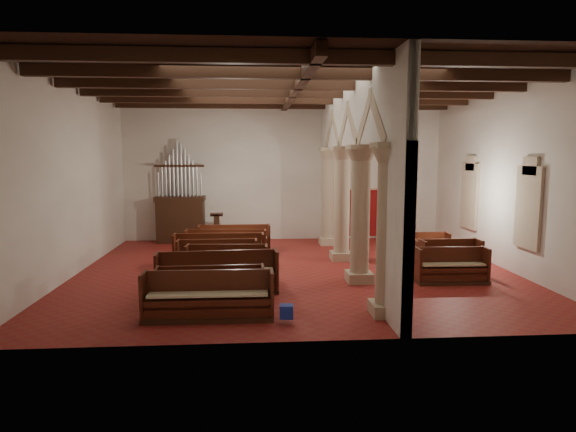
# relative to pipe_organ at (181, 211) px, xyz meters

# --- Properties ---
(floor) EXTENTS (14.00, 14.00, 0.00)m
(floor) POSITION_rel_pipe_organ_xyz_m (4.50, -5.50, -1.37)
(floor) COLOR maroon
(floor) RESTS_ON ground
(ceiling) EXTENTS (14.00, 14.00, 0.00)m
(ceiling) POSITION_rel_pipe_organ_xyz_m (4.50, -5.50, 4.63)
(ceiling) COLOR black
(ceiling) RESTS_ON wall_back
(wall_back) EXTENTS (14.00, 0.02, 6.00)m
(wall_back) POSITION_rel_pipe_organ_xyz_m (4.50, 0.50, 1.63)
(wall_back) COLOR white
(wall_back) RESTS_ON floor
(wall_front) EXTENTS (14.00, 0.02, 6.00)m
(wall_front) POSITION_rel_pipe_organ_xyz_m (4.50, -11.50, 1.63)
(wall_front) COLOR white
(wall_front) RESTS_ON floor
(wall_left) EXTENTS (0.02, 12.00, 6.00)m
(wall_left) POSITION_rel_pipe_organ_xyz_m (-2.50, -5.50, 1.63)
(wall_left) COLOR white
(wall_left) RESTS_ON floor
(wall_right) EXTENTS (0.02, 12.00, 6.00)m
(wall_right) POSITION_rel_pipe_organ_xyz_m (11.50, -5.50, 1.63)
(wall_right) COLOR white
(wall_right) RESTS_ON floor
(ceiling_beams) EXTENTS (13.80, 11.80, 0.30)m
(ceiling_beams) POSITION_rel_pipe_organ_xyz_m (4.50, -5.50, 4.45)
(ceiling_beams) COLOR black
(ceiling_beams) RESTS_ON wall_back
(arcade) EXTENTS (0.90, 11.90, 6.00)m
(arcade) POSITION_rel_pipe_organ_xyz_m (6.30, -5.50, 2.19)
(arcade) COLOR tan
(arcade) RESTS_ON floor
(window_right_a) EXTENTS (0.03, 1.00, 2.20)m
(window_right_a) POSITION_rel_pipe_organ_xyz_m (11.48, -7.00, 0.83)
(window_right_a) COLOR #31705E
(window_right_a) RESTS_ON wall_right
(window_right_b) EXTENTS (0.03, 1.00, 2.20)m
(window_right_b) POSITION_rel_pipe_organ_xyz_m (11.48, -3.00, 0.83)
(window_right_b) COLOR #31705E
(window_right_b) RESTS_ON wall_right
(window_back) EXTENTS (1.00, 0.03, 2.20)m
(window_back) POSITION_rel_pipe_organ_xyz_m (9.50, 0.48, 0.83)
(window_back) COLOR #31705E
(window_back) RESTS_ON wall_back
(pipe_organ) EXTENTS (2.10, 0.85, 4.40)m
(pipe_organ) POSITION_rel_pipe_organ_xyz_m (0.00, 0.00, 0.00)
(pipe_organ) COLOR black
(pipe_organ) RESTS_ON floor
(lectern) EXTENTS (0.58, 0.59, 1.36)m
(lectern) POSITION_rel_pipe_organ_xyz_m (1.57, -0.37, -0.81)
(lectern) COLOR #372211
(lectern) RESTS_ON floor
(dossal_curtain) EXTENTS (1.80, 0.07, 2.17)m
(dossal_curtain) POSITION_rel_pipe_organ_xyz_m (8.00, 0.42, -0.21)
(dossal_curtain) COLOR maroon
(dossal_curtain) RESTS_ON floor
(processional_banner) EXTENTS (0.49, 0.62, 2.12)m
(processional_banner) POSITION_rel_pipe_organ_xyz_m (9.80, -0.73, -0.61)
(processional_banner) COLOR black
(processional_banner) RESTS_ON floor
(hymnal_box_a) EXTENTS (0.33, 0.28, 0.31)m
(hymnal_box_a) POSITION_rel_pipe_organ_xyz_m (3.89, -10.35, -1.12)
(hymnal_box_a) COLOR navy
(hymnal_box_a) RESTS_ON floor
(hymnal_box_b) EXTENTS (0.42, 0.37, 0.36)m
(hymnal_box_b) POSITION_rel_pipe_organ_xyz_m (3.33, -8.64, -1.09)
(hymnal_box_b) COLOR navy
(hymnal_box_b) RESTS_ON floor
(hymnal_box_c) EXTENTS (0.34, 0.31, 0.28)m
(hymnal_box_c) POSITION_rel_pipe_organ_xyz_m (2.91, -6.44, -1.13)
(hymnal_box_c) COLOR navy
(hymnal_box_c) RESTS_ON floor
(tube_heater_a) EXTENTS (0.91, 0.09, 0.09)m
(tube_heater_a) POSITION_rel_pipe_organ_xyz_m (3.05, -9.24, -1.21)
(tube_heater_a) COLOR silver
(tube_heater_a) RESTS_ON floor
(tube_heater_b) EXTENTS (0.97, 0.36, 0.10)m
(tube_heater_b) POSITION_rel_pipe_organ_xyz_m (2.84, -8.76, -1.21)
(tube_heater_b) COLOR white
(tube_heater_b) RESTS_ON floor
(nave_pew_0) EXTENTS (3.01, 0.76, 1.12)m
(nave_pew_0) POSITION_rel_pipe_organ_xyz_m (2.10, -10.00, -1.00)
(nave_pew_0) COLOR black
(nave_pew_0) RESTS_ON floor
(nave_pew_1) EXTENTS (2.75, 0.73, 0.97)m
(nave_pew_1) POSITION_rel_pipe_organ_xyz_m (2.05, -8.86, -1.05)
(nave_pew_1) COLOR black
(nave_pew_1) RESTS_ON floor
(nave_pew_2) EXTENTS (3.36, 0.99, 1.15)m
(nave_pew_2) POSITION_rel_pipe_organ_xyz_m (2.16, -7.89, -0.99)
(nave_pew_2) COLOR black
(nave_pew_2) RESTS_ON floor
(nave_pew_3) EXTENTS (2.95, 0.67, 0.95)m
(nave_pew_3) POSITION_rel_pipe_organ_xyz_m (2.28, -7.16, -1.06)
(nave_pew_3) COLOR black
(nave_pew_3) RESTS_ON floor
(nave_pew_4) EXTENTS (2.56, 0.81, 1.01)m
(nave_pew_4) POSITION_rel_pipe_organ_xyz_m (2.31, -6.14, -1.04)
(nave_pew_4) COLOR black
(nave_pew_4) RESTS_ON floor
(nave_pew_5) EXTENTS (2.66, 0.67, 0.98)m
(nave_pew_5) POSITION_rel_pipe_organ_xyz_m (1.94, -5.05, -1.05)
(nave_pew_5) COLOR black
(nave_pew_5) RESTS_ON floor
(nave_pew_6) EXTENTS (3.13, 0.72, 1.06)m
(nave_pew_6) POSITION_rel_pipe_organ_xyz_m (1.94, -4.33, -1.02)
(nave_pew_6) COLOR black
(nave_pew_6) RESTS_ON floor
(nave_pew_7) EXTENTS (3.05, 0.82, 1.00)m
(nave_pew_7) POSITION_rel_pipe_organ_xyz_m (2.11, -3.04, -1.04)
(nave_pew_7) COLOR black
(nave_pew_7) RESTS_ON floor
(nave_pew_8) EXTENTS (2.77, 0.75, 1.08)m
(nave_pew_8) POSITION_rel_pipe_organ_xyz_m (2.40, -2.45, -1.01)
(nave_pew_8) COLOR black
(nave_pew_8) RESTS_ON floor
(aisle_pew_0) EXTENTS (2.13, 0.75, 1.05)m
(aisle_pew_0) POSITION_rel_pipe_organ_xyz_m (9.01, -7.31, -1.02)
(aisle_pew_0) COLOR black
(aisle_pew_0) RESTS_ON floor
(aisle_pew_1) EXTENTS (1.92, 0.78, 1.13)m
(aisle_pew_1) POSITION_rel_pipe_organ_xyz_m (9.35, -6.38, -0.99)
(aisle_pew_1) COLOR black
(aisle_pew_1) RESTS_ON floor
(aisle_pew_2) EXTENTS (1.74, 0.73, 0.95)m
(aisle_pew_2) POSITION_rel_pipe_organ_xyz_m (9.38, -5.47, -1.05)
(aisle_pew_2) COLOR black
(aisle_pew_2) RESTS_ON floor
(aisle_pew_3) EXTENTS (1.80, 0.77, 1.05)m
(aisle_pew_3) POSITION_rel_pipe_organ_xyz_m (9.12, -4.54, -1.01)
(aisle_pew_3) COLOR black
(aisle_pew_3) RESTS_ON floor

